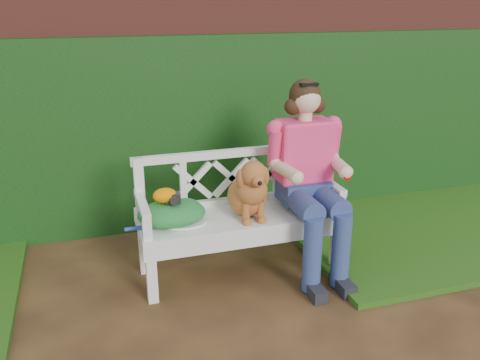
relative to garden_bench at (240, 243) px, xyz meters
name	(u,v)px	position (x,y,z in m)	size (l,w,h in m)	color
ground	(195,333)	(-0.50, -0.65, -0.24)	(60.00, 60.00, 0.00)	#342012
brick_wall	(145,104)	(-0.50, 1.25, 0.86)	(10.00, 0.30, 2.20)	brown
ivy_hedge	(150,137)	(-0.50, 1.03, 0.61)	(10.00, 0.18, 1.70)	#1B4E13
grass_right	(428,224)	(1.90, 0.25, -0.21)	(2.60, 2.00, 0.05)	#133C0E
garden_bench	(240,243)	(0.00, 0.00, 0.00)	(1.58, 0.60, 0.48)	white
seated_woman	(305,177)	(0.51, -0.02, 0.48)	(0.61, 0.81, 1.44)	#DF3950
dog	(248,187)	(0.05, -0.05, 0.47)	(0.31, 0.42, 0.46)	#A96F29
tennis_racket	(181,223)	(-0.45, -0.05, 0.25)	(0.61, 0.26, 0.03)	white
green_bag	(172,213)	(-0.51, -0.01, 0.32)	(0.48, 0.37, 0.16)	green
camera_item	(173,198)	(-0.50, -0.02, 0.44)	(0.10, 0.08, 0.07)	black
baseball_glove	(165,195)	(-0.55, -0.01, 0.46)	(0.17, 0.12, 0.11)	orange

